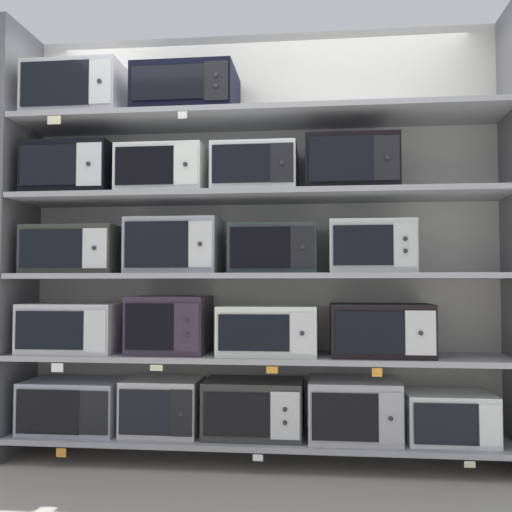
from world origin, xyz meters
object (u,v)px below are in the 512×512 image
microwave_2 (254,408)px  microwave_15 (256,171)px  microwave_9 (75,250)px  microwave_11 (274,249)px  microwave_13 (74,171)px  microwave_16 (351,166)px  microwave_6 (170,325)px  microwave_18 (187,94)px  microwave_10 (175,246)px  microwave_5 (75,328)px  microwave_8 (380,330)px  microwave_12 (371,247)px  microwave_14 (165,172)px  microwave_17 (80,95)px  microwave_3 (354,409)px  microwave_1 (163,406)px  microwave_4 (449,417)px  microwave_7 (268,330)px

microwave_2 → microwave_15: (0.01, -0.00, 1.35)m
microwave_9 → microwave_11: microwave_9 is taller
microwave_2 → microwave_13: bearing=-180.0°
microwave_2 → microwave_16: size_ratio=1.09×
microwave_16 → microwave_6: bearing=180.0°
microwave_2 → microwave_18: bearing=180.0°
microwave_13 → microwave_10: bearing=-0.0°
microwave_2 → microwave_5: size_ratio=1.00×
microwave_8 → microwave_13: (-1.78, 0.00, 0.92)m
microwave_6 → microwave_8: size_ratio=0.80×
microwave_13 → microwave_11: bearing=-0.0°
microwave_5 → microwave_8: (1.76, -0.00, 0.00)m
microwave_6 → microwave_9: size_ratio=0.81×
microwave_16 → microwave_12: bearing=0.1°
microwave_6 → microwave_15: microwave_15 is taller
microwave_9 → microwave_11: bearing=-0.0°
microwave_14 → microwave_16: 1.08m
microwave_10 → microwave_13: size_ratio=1.03×
microwave_16 → microwave_17: microwave_17 is taller
microwave_8 → microwave_12: (-0.05, 0.00, 0.46)m
microwave_3 → microwave_18: 2.04m
microwave_5 → microwave_12: 1.77m
microwave_1 → microwave_5: 0.69m
microwave_10 → microwave_12: bearing=0.0°
microwave_4 → microwave_8: 0.59m
microwave_10 → microwave_7: bearing=0.0°
microwave_11 → microwave_12: 0.54m
microwave_7 → microwave_12: bearing=-0.0°
microwave_7 → microwave_17: microwave_17 is taller
microwave_14 → microwave_18: bearing=0.1°
microwave_1 → microwave_7: bearing=0.0°
microwave_4 → microwave_14: 2.10m
microwave_5 → microwave_15: microwave_15 is taller
microwave_12 → microwave_14: size_ratio=0.93×
microwave_16 → microwave_15: bearing=180.0°
microwave_7 → microwave_11: bearing=-0.7°
microwave_4 → microwave_18: 2.34m
microwave_2 → microwave_3: size_ratio=1.11×
microwave_2 → microwave_6: size_ratio=1.26×
microwave_5 → microwave_18: (0.66, 0.00, 1.36)m
microwave_12 → microwave_15: 0.78m
microwave_7 → microwave_10: microwave_10 is taller
microwave_9 → microwave_3: bearing=0.0°
microwave_12 → microwave_13: microwave_13 is taller
microwave_12 → microwave_5: bearing=180.0°
microwave_17 → microwave_15: bearing=0.0°
microwave_2 → microwave_17: 2.11m
microwave_6 → microwave_15: 1.01m
microwave_13 → microwave_8: bearing=-0.0°
microwave_1 → microwave_14: microwave_14 is taller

